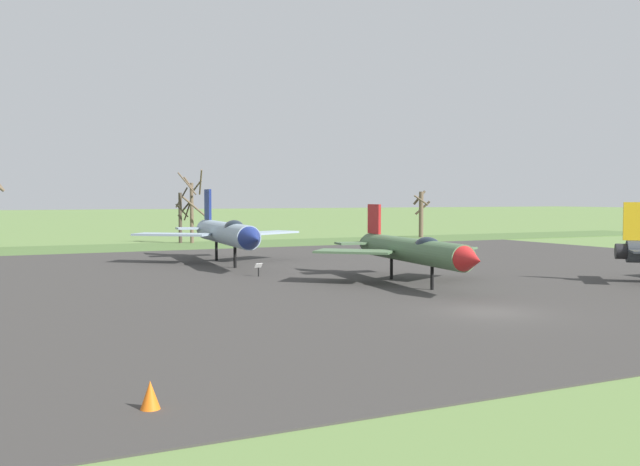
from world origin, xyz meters
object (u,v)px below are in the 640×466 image
Objects in this scene: jet_fighter_rear_center at (226,233)px; info_placard_rear_center at (258,269)px; jet_fighter_front_left at (412,250)px; traffic_cone at (150,396)px.

jet_fighter_rear_center is 19.65× the size of info_placard_rear_center.
jet_fighter_rear_center is 8.92m from info_placard_rear_center.
traffic_cone is (-18.96, -17.53, -1.68)m from jet_fighter_front_left.
jet_fighter_rear_center is 24.12× the size of traffic_cone.
jet_fighter_front_left is 16.19× the size of info_placard_rear_center.
jet_fighter_front_left reaches higher than traffic_cone.
info_placard_rear_center is (-6.29, 7.80, -1.49)m from jet_fighter_front_left.
jet_fighter_rear_center reaches higher than jet_fighter_front_left.
jet_fighter_rear_center is at bearing 108.23° from jet_fighter_front_left.
jet_fighter_rear_center reaches higher than info_placard_rear_center.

